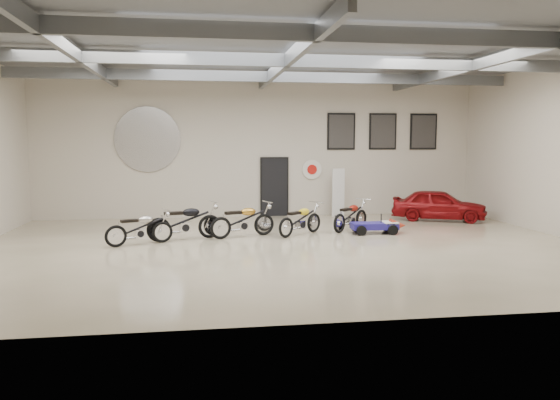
{
  "coord_description": "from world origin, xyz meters",
  "views": [
    {
      "loc": [
        -2.24,
        -13.78,
        2.73
      ],
      "look_at": [
        0.0,
        1.2,
        1.1
      ],
      "focal_mm": 35.0,
      "sensor_mm": 36.0,
      "label": 1
    }
  ],
  "objects": [
    {
      "name": "go_kart",
      "position": [
        3.05,
        1.66,
        0.3
      ],
      "size": [
        1.71,
        0.82,
        0.61
      ],
      "primitive_type": null,
      "rotation": [
        0.0,
        0.0,
        -0.04
      ],
      "color": "navy",
      "rests_on": "floor"
    },
    {
      "name": "ceiling_beams",
      "position": [
        0.0,
        0.0,
        4.75
      ],
      "size": [
        15.8,
        11.8,
        0.32
      ],
      "primitive_type": null,
      "color": "slate",
      "rests_on": "ceiling"
    },
    {
      "name": "motorcycle_silver",
      "position": [
        -3.81,
        0.84,
        0.46
      ],
      "size": [
        1.86,
        1.21,
        0.93
      ],
      "primitive_type": null,
      "rotation": [
        0.0,
        0.0,
        0.4
      ],
      "color": "silver",
      "rests_on": "floor"
    },
    {
      "name": "oil_sign",
      "position": [
        1.9,
        5.95,
        1.7
      ],
      "size": [
        0.72,
        0.1,
        0.72
      ],
      "primitive_type": null,
      "color": "white",
      "rests_on": "back_wall"
    },
    {
      "name": "logo_plaque",
      "position": [
        -4.0,
        5.95,
        2.8
      ],
      "size": [
        2.3,
        0.06,
        1.16
      ],
      "primitive_type": null,
      "color": "silver",
      "rests_on": "back_wall"
    },
    {
      "name": "poster_left",
      "position": [
        3.0,
        5.96,
        3.1
      ],
      "size": [
        1.05,
        0.08,
        1.35
      ],
      "primitive_type": null,
      "color": "black",
      "rests_on": "back_wall"
    },
    {
      "name": "ceiling",
      "position": [
        0.0,
        0.0,
        5.0
      ],
      "size": [
        16.0,
        12.0,
        0.01
      ],
      "primitive_type": "cube",
      "color": "slate",
      "rests_on": "back_wall"
    },
    {
      "name": "vintage_car",
      "position": [
        6.0,
        4.0,
        0.54
      ],
      "size": [
        2.46,
        3.43,
        1.08
      ],
      "primitive_type": "imported",
      "rotation": [
        0.0,
        0.0,
        1.15
      ],
      "color": "maroon",
      "rests_on": "floor"
    },
    {
      "name": "banner_stand",
      "position": [
        2.8,
        5.5,
        0.9
      ],
      "size": [
        0.52,
        0.31,
        1.79
      ],
      "primitive_type": null,
      "rotation": [
        0.0,
        0.0,
        0.25
      ],
      "color": "white",
      "rests_on": "floor"
    },
    {
      "name": "motorcycle_black",
      "position": [
        -2.65,
        1.41,
        0.53
      ],
      "size": [
        2.15,
        1.17,
        1.07
      ],
      "primitive_type": null,
      "rotation": [
        0.0,
        0.0,
        0.27
      ],
      "color": "silver",
      "rests_on": "floor"
    },
    {
      "name": "door",
      "position": [
        0.5,
        5.95,
        1.05
      ],
      "size": [
        0.92,
        0.08,
        2.1
      ],
      "primitive_type": "cube",
      "color": "black",
      "rests_on": "back_wall"
    },
    {
      "name": "motorcycle_red",
      "position": [
        2.37,
        2.32,
        0.47
      ],
      "size": [
        1.71,
        1.64,
        0.94
      ],
      "primitive_type": null,
      "rotation": [
        0.0,
        0.0,
        0.74
      ],
      "color": "silver",
      "rests_on": "floor"
    },
    {
      "name": "poster_right",
      "position": [
        6.2,
        5.96,
        3.1
      ],
      "size": [
        1.05,
        0.08,
        1.35
      ],
      "primitive_type": null,
      "color": "black",
      "rests_on": "back_wall"
    },
    {
      "name": "floor",
      "position": [
        0.0,
        0.0,
        0.0
      ],
      "size": [
        16.0,
        12.0,
        0.01
      ],
      "primitive_type": "cube",
      "color": "#C7B598",
      "rests_on": "ground"
    },
    {
      "name": "back_wall",
      "position": [
        0.0,
        6.0,
        2.5
      ],
      "size": [
        16.0,
        0.02,
        5.0
      ],
      "primitive_type": "cube",
      "color": "beige",
      "rests_on": "floor"
    },
    {
      "name": "motorcycle_yellow",
      "position": [
        0.68,
        1.73,
        0.47
      ],
      "size": [
        1.75,
        1.57,
        0.94
      ],
      "primitive_type": null,
      "rotation": [
        0.0,
        0.0,
        0.69
      ],
      "color": "silver",
      "rests_on": "floor"
    },
    {
      "name": "motorcycle_gold",
      "position": [
        -1.01,
        1.61,
        0.51
      ],
      "size": [
        2.03,
        1.24,
        1.01
      ],
      "primitive_type": null,
      "rotation": [
        0.0,
        0.0,
        0.35
      ],
      "color": "silver",
      "rests_on": "floor"
    },
    {
      "name": "poster_mid",
      "position": [
        4.6,
        5.96,
        3.1
      ],
      "size": [
        1.05,
        0.08,
        1.35
      ],
      "primitive_type": null,
      "color": "black",
      "rests_on": "back_wall"
    }
  ]
}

